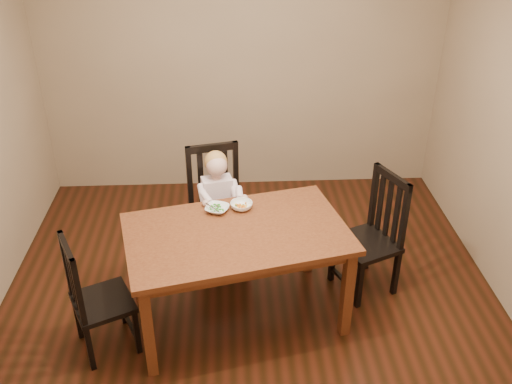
{
  "coord_description": "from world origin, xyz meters",
  "views": [
    {
      "loc": [
        -0.14,
        -3.51,
        3.06
      ],
      "look_at": [
        0.05,
        0.25,
        0.88
      ],
      "focal_mm": 40.0,
      "sensor_mm": 36.0,
      "label": 1
    }
  ],
  "objects_px": {
    "dining_table": "(237,242)",
    "chair_child": "(217,210)",
    "bowl_veg": "(241,206)",
    "bowl_peas": "(217,209)",
    "chair_left": "(95,299)",
    "chair_right": "(372,236)",
    "toddler": "(218,199)"
  },
  "relations": [
    {
      "from": "chair_left",
      "to": "bowl_peas",
      "type": "relative_size",
      "value": 5.49
    },
    {
      "from": "chair_left",
      "to": "bowl_veg",
      "type": "relative_size",
      "value": 5.57
    },
    {
      "from": "chair_left",
      "to": "dining_table",
      "type": "bearing_deg",
      "value": 80.49
    },
    {
      "from": "dining_table",
      "to": "chair_left",
      "type": "height_order",
      "value": "chair_left"
    },
    {
      "from": "chair_left",
      "to": "bowl_peas",
      "type": "xyz_separation_m",
      "value": [
        0.85,
        0.56,
        0.36
      ]
    },
    {
      "from": "chair_right",
      "to": "toddler",
      "type": "height_order",
      "value": "chair_right"
    },
    {
      "from": "dining_table",
      "to": "toddler",
      "type": "distance_m",
      "value": 0.7
    },
    {
      "from": "chair_left",
      "to": "toddler",
      "type": "relative_size",
      "value": 1.69
    },
    {
      "from": "chair_child",
      "to": "toddler",
      "type": "bearing_deg",
      "value": 90.0
    },
    {
      "from": "chair_child",
      "to": "bowl_veg",
      "type": "height_order",
      "value": "chair_child"
    },
    {
      "from": "chair_left",
      "to": "toddler",
      "type": "xyz_separation_m",
      "value": [
        0.85,
        0.97,
        0.2
      ]
    },
    {
      "from": "toddler",
      "to": "chair_child",
      "type": "bearing_deg",
      "value": -90.0
    },
    {
      "from": "chair_left",
      "to": "bowl_veg",
      "type": "distance_m",
      "value": 1.24
    },
    {
      "from": "toddler",
      "to": "bowl_veg",
      "type": "relative_size",
      "value": 3.3
    },
    {
      "from": "toddler",
      "to": "bowl_peas",
      "type": "relative_size",
      "value": 3.25
    },
    {
      "from": "dining_table",
      "to": "chair_left",
      "type": "bearing_deg",
      "value": -164.01
    },
    {
      "from": "dining_table",
      "to": "bowl_veg",
      "type": "xyz_separation_m",
      "value": [
        0.04,
        0.31,
        0.12
      ]
    },
    {
      "from": "bowl_veg",
      "to": "bowl_peas",
      "type": "bearing_deg",
      "value": -170.83
    },
    {
      "from": "dining_table",
      "to": "chair_child",
      "type": "relative_size",
      "value": 1.64
    },
    {
      "from": "dining_table",
      "to": "chair_child",
      "type": "distance_m",
      "value": 0.77
    },
    {
      "from": "chair_child",
      "to": "bowl_peas",
      "type": "relative_size",
      "value": 6.21
    },
    {
      "from": "chair_child",
      "to": "bowl_peas",
      "type": "bearing_deg",
      "value": 79.62
    },
    {
      "from": "bowl_peas",
      "to": "bowl_veg",
      "type": "xyz_separation_m",
      "value": [
        0.18,
        0.03,
        0.01
      ]
    },
    {
      "from": "dining_table",
      "to": "chair_right",
      "type": "distance_m",
      "value": 1.14
    },
    {
      "from": "chair_child",
      "to": "chair_left",
      "type": "distance_m",
      "value": 1.32
    },
    {
      "from": "toddler",
      "to": "bowl_peas",
      "type": "bearing_deg",
      "value": 78.25
    },
    {
      "from": "dining_table",
      "to": "chair_right",
      "type": "height_order",
      "value": "chair_right"
    },
    {
      "from": "chair_child",
      "to": "bowl_peas",
      "type": "xyz_separation_m",
      "value": [
        0.01,
        -0.46,
        0.3
      ]
    },
    {
      "from": "dining_table",
      "to": "chair_right",
      "type": "bearing_deg",
      "value": 16.49
    },
    {
      "from": "dining_table",
      "to": "bowl_veg",
      "type": "bearing_deg",
      "value": 82.04
    },
    {
      "from": "bowl_peas",
      "to": "bowl_veg",
      "type": "relative_size",
      "value": 1.01
    },
    {
      "from": "chair_right",
      "to": "bowl_peas",
      "type": "distance_m",
      "value": 1.26
    }
  ]
}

